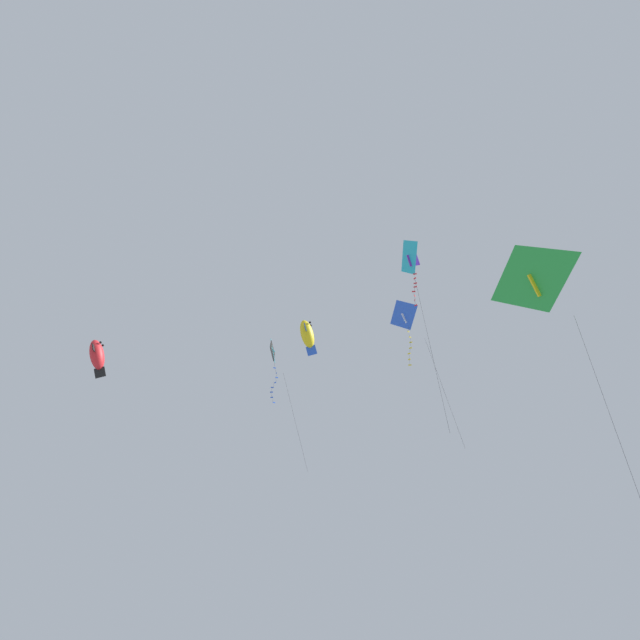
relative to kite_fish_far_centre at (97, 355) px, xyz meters
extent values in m
ellipsoid|color=red|center=(0.00, 0.00, 0.01)|extent=(1.50, 1.17, 2.14)
cube|color=black|center=(0.00, 0.51, 0.24)|extent=(0.29, 0.72, 0.44)
cube|color=black|center=(-0.15, -0.49, 0.24)|extent=(0.29, 0.72, 0.44)
cube|color=black|center=(0.33, -0.05, -1.11)|extent=(0.77, 0.18, 0.77)
sphere|color=black|center=(0.21, 0.24, 0.73)|extent=(0.21, 0.18, 0.19)
sphere|color=black|center=(0.13, -0.29, 0.73)|extent=(0.21, 0.18, 0.19)
cube|color=black|center=(10.22, -3.74, -0.05)|extent=(0.54, 1.26, 1.34)
cylinder|color=#1EB2C6|center=(10.25, -3.74, -0.05)|extent=(0.33, 0.11, 1.53)
cylinder|color=#1EB2C6|center=(10.22, -3.74, 0.07)|extent=(0.50, 1.00, 0.03)
cylinder|color=#47474C|center=(10.38, -3.77, -0.96)|extent=(0.02, 0.02, 0.30)
cube|color=blue|center=(10.38, -3.76, -1.11)|extent=(0.17, 0.07, 0.06)
cylinder|color=#47474C|center=(10.44, -3.75, -1.26)|extent=(0.02, 0.13, 0.30)
cube|color=blue|center=(10.50, -3.75, -1.41)|extent=(0.02, 0.17, 0.06)
cylinder|color=#47474C|center=(10.51, -3.78, -1.55)|extent=(0.07, 0.03, 0.30)
cube|color=blue|center=(10.52, -3.81, -1.70)|extent=(0.17, 0.07, 0.06)
cylinder|color=#47474C|center=(10.49, -3.79, -1.85)|extent=(0.05, 0.08, 0.30)
cube|color=blue|center=(10.45, -3.77, -2.00)|extent=(0.08, 0.17, 0.06)
cylinder|color=#47474C|center=(10.37, -3.76, -2.15)|extent=(0.03, 0.17, 0.30)
cube|color=blue|center=(10.29, -3.74, -2.29)|extent=(0.17, 0.07, 0.06)
cylinder|color=#47474C|center=(10.26, -3.77, -2.44)|extent=(0.07, 0.06, 0.30)
cube|color=blue|center=(10.24, -3.80, -2.59)|extent=(0.16, 0.09, 0.06)
cylinder|color=#47474C|center=(10.26, -3.78, -2.74)|extent=(0.06, 0.05, 0.30)
cube|color=blue|center=(10.28, -3.76, -2.89)|extent=(0.15, 0.11, 0.06)
cylinder|color=#47474C|center=(10.35, -3.76, -3.03)|extent=(0.01, 0.14, 0.30)
cube|color=blue|center=(10.41, -3.76, -3.18)|extent=(0.16, 0.09, 0.06)
cylinder|color=#47474C|center=(11.75, -3.29, -3.95)|extent=(0.97, 2.77, 6.27)
pyramid|color=green|center=(17.99, -17.79, -1.02)|extent=(1.55, 3.39, 1.91)
cube|color=yellow|center=(18.27, -17.73, -1.17)|extent=(1.11, 0.27, 1.19)
cube|color=yellow|center=(17.64, -17.85, -0.21)|extent=(0.29, 0.83, 0.22)
cylinder|color=#47474C|center=(19.72, -18.30, -5.85)|extent=(1.19, 2.65, 7.75)
ellipsoid|color=yellow|center=(13.28, 0.11, 2.71)|extent=(1.64, 1.42, 2.26)
cube|color=blue|center=(13.40, 0.64, 2.96)|extent=(0.41, 0.77, 0.47)
cube|color=blue|center=(13.04, -0.38, 2.96)|extent=(0.41, 0.77, 0.47)
cube|color=blue|center=(13.58, 0.01, 1.51)|extent=(0.78, 0.33, 0.80)
sphere|color=black|center=(13.58, 0.30, 3.47)|extent=(0.24, 0.22, 0.20)
sphere|color=black|center=(13.40, -0.23, 3.47)|extent=(0.24, 0.22, 0.20)
pyramid|color=#1EB2C6|center=(15.40, -12.44, 2.39)|extent=(0.69, 2.19, 1.35)
cube|color=purple|center=(15.55, -12.47, 2.25)|extent=(0.65, 0.14, 0.72)
cube|color=purple|center=(15.28, -12.42, 2.97)|extent=(0.15, 0.54, 0.15)
cylinder|color=#47474C|center=(15.55, -12.48, 1.60)|extent=(0.04, 0.05, 0.24)
cube|color=red|center=(15.57, -12.50, 1.48)|extent=(0.15, 0.11, 0.06)
cylinder|color=#47474C|center=(15.56, -12.49, 1.36)|extent=(0.02, 0.02, 0.24)
cube|color=red|center=(15.56, -12.48, 1.25)|extent=(0.06, 0.17, 0.06)
cylinder|color=#47474C|center=(15.57, -12.46, 1.13)|extent=(0.06, 0.04, 0.24)
cube|color=red|center=(15.59, -12.43, 1.01)|extent=(0.14, 0.12, 0.06)
cylinder|color=#47474C|center=(15.56, -12.47, 0.89)|extent=(0.08, 0.06, 0.24)
cube|color=red|center=(15.54, -12.50, 0.78)|extent=(0.14, 0.13, 0.06)
cylinder|color=#47474C|center=(15.50, -12.48, 0.66)|extent=(0.06, 0.09, 0.24)
cube|color=red|center=(15.46, -12.46, 0.54)|extent=(0.16, 0.09, 0.06)
cylinder|color=#47474C|center=(15.47, -12.47, 0.42)|extent=(0.04, 0.03, 0.24)
cube|color=red|center=(15.48, -12.48, 0.31)|extent=(0.13, 0.14, 0.06)
cylinder|color=#47474C|center=(15.47, -12.49, 0.19)|extent=(0.03, 0.03, 0.24)
cube|color=red|center=(15.46, -12.50, 0.07)|extent=(0.08, 0.17, 0.06)
cylinder|color=#47474C|center=(15.50, -12.46, -0.05)|extent=(0.07, 0.08, 0.24)
cube|color=red|center=(15.53, -12.43, -0.16)|extent=(0.09, 0.16, 0.06)
cylinder|color=#47474C|center=(16.22, -12.26, -2.27)|extent=(0.43, 1.40, 7.97)
pyramid|color=blue|center=(16.87, -8.16, 1.21)|extent=(0.89, 2.14, 1.22)
cube|color=white|center=(17.04, -8.13, 1.10)|extent=(0.70, 0.14, 0.75)
cube|color=white|center=(16.64, -8.19, 1.72)|extent=(0.16, 0.53, 0.14)
cylinder|color=#47474C|center=(17.11, -8.10, 0.43)|extent=(0.05, 0.04, 0.33)
cube|color=yellow|center=(17.09, -8.08, 0.27)|extent=(0.15, 0.12, 0.06)
cylinder|color=#47474C|center=(17.14, -8.08, 0.10)|extent=(0.01, 0.10, 0.33)
cube|color=yellow|center=(17.18, -8.08, -0.06)|extent=(0.16, 0.09, 0.06)
cylinder|color=#47474C|center=(17.18, -8.11, -0.22)|extent=(0.07, 0.02, 0.33)
cube|color=yellow|center=(17.17, -8.15, -0.39)|extent=(0.14, 0.13, 0.06)
cylinder|color=#47474C|center=(17.16, -8.13, -0.55)|extent=(0.04, 0.04, 0.33)
cube|color=yellow|center=(17.15, -8.12, -0.71)|extent=(0.12, 0.14, 0.06)
cylinder|color=#47474C|center=(17.10, -8.11, -0.88)|extent=(0.03, 0.11, 0.33)
cube|color=yellow|center=(17.05, -8.10, -1.04)|extent=(0.12, 0.15, 0.06)
cylinder|color=#47474C|center=(17.05, -8.10, -1.20)|extent=(0.02, 0.02, 0.33)
cube|color=yellow|center=(17.04, -8.09, -1.37)|extent=(0.07, 0.17, 0.06)
cylinder|color=#47474C|center=(17.05, -8.09, -1.53)|extent=(0.02, 0.02, 0.33)
cube|color=yellow|center=(17.05, -8.10, -1.69)|extent=(0.16, 0.08, 0.06)
cylinder|color=#47474C|center=(18.88, -8.17, -2.88)|extent=(0.11, 3.53, 6.95)
camera|label=1|loc=(5.04, -33.72, -10.41)|focal=30.10mm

